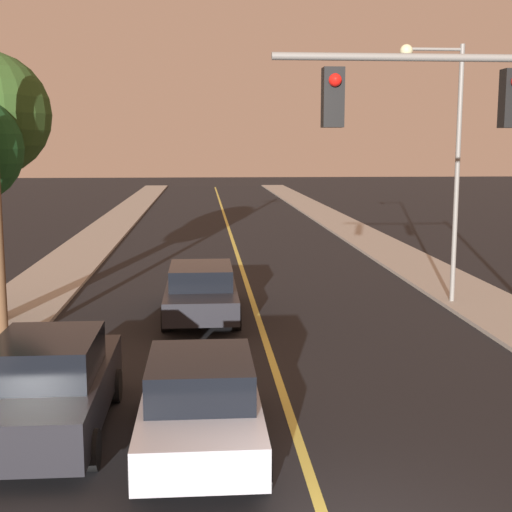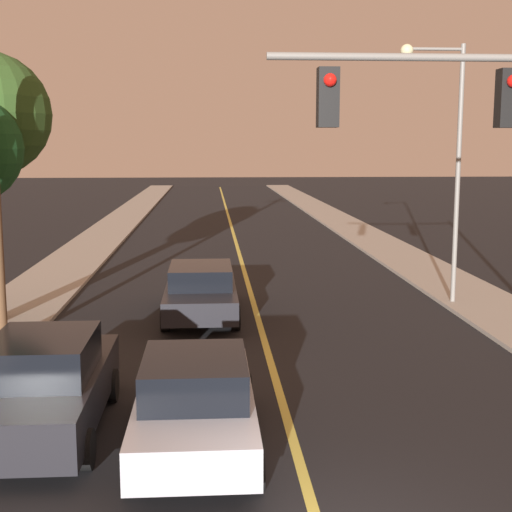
% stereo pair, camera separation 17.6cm
% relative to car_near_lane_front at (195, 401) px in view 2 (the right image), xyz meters
% --- Properties ---
extents(road_surface, '(10.94, 80.00, 0.01)m').
position_rel_car_near_lane_front_xyz_m(road_surface, '(1.53, 32.94, -0.78)').
color(road_surface, black).
rests_on(road_surface, ground).
extents(sidewalk_left, '(2.50, 80.00, 0.12)m').
position_rel_car_near_lane_front_xyz_m(sidewalk_left, '(-5.19, 32.94, -0.73)').
color(sidewalk_left, '#9E998E').
rests_on(sidewalk_left, ground).
extents(sidewalk_right, '(2.50, 80.00, 0.12)m').
position_rel_car_near_lane_front_xyz_m(sidewalk_right, '(8.25, 32.94, -0.73)').
color(sidewalk_right, '#9E998E').
rests_on(sidewalk_right, ground).
extents(car_near_lane_front, '(1.88, 4.39, 1.52)m').
position_rel_car_near_lane_front_xyz_m(car_near_lane_front, '(0.00, 0.00, 0.00)').
color(car_near_lane_front, '#A5A8B2').
rests_on(car_near_lane_front, ground).
extents(car_near_lane_second, '(2.00, 5.00, 1.45)m').
position_rel_car_near_lane_front_xyz_m(car_near_lane_second, '(-0.00, 8.68, -0.04)').
color(car_near_lane_second, black).
rests_on(car_near_lane_second, ground).
extents(car_outer_lane_front, '(1.89, 4.49, 1.66)m').
position_rel_car_near_lane_front_xyz_m(car_outer_lane_front, '(-2.41, 0.81, 0.03)').
color(car_outer_lane_front, black).
rests_on(car_outer_lane_front, ground).
extents(streetlamp_right, '(1.84, 0.36, 7.31)m').
position_rel_car_near_lane_front_xyz_m(streetlamp_right, '(6.93, 9.64, 4.01)').
color(streetlamp_right, slate).
rests_on(streetlamp_right, ground).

